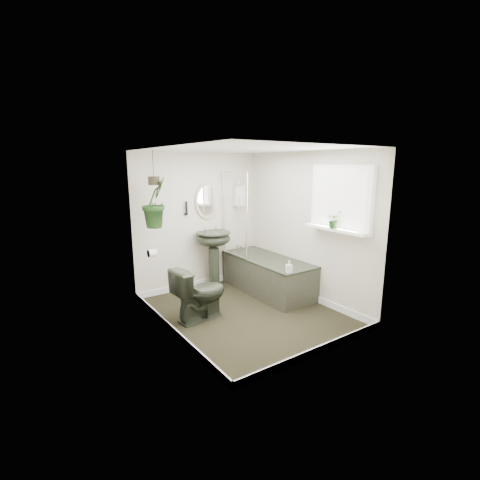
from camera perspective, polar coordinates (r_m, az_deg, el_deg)
floor at (r=5.16m, az=0.96°, el=-11.89°), size 2.30×2.80×0.02m
ceiling at (r=4.71m, az=1.07°, el=14.83°), size 2.30×2.80×0.02m
wall_back at (r=5.99m, az=-6.85°, el=3.04°), size 2.30×0.02×2.30m
wall_front at (r=3.77m, az=13.55°, el=-2.65°), size 2.30×0.02×2.30m
wall_left at (r=4.25m, az=-11.84°, el=-0.91°), size 0.02×2.80×2.30m
wall_right at (r=5.54m, az=10.84°, el=2.18°), size 0.02×2.80×2.30m
skirting at (r=5.13m, az=0.97°, el=-11.28°), size 2.30×2.80×0.10m
bathtub at (r=5.87m, az=4.53°, el=-5.73°), size 0.72×1.72×0.58m
bath_screen at (r=5.84m, az=-0.86°, el=4.20°), size 0.04×0.72×1.40m
shower_box at (r=6.29m, az=-0.12°, el=7.24°), size 0.20×0.10×0.35m
oval_mirror at (r=5.98m, az=-5.38°, el=6.45°), size 0.46×0.03×0.62m
wall_sconce at (r=5.80m, az=-8.77°, el=5.19°), size 0.04×0.04×0.22m
toilet_roll_holder at (r=4.96m, az=-14.22°, el=-2.10°), size 0.11×0.11×0.11m
window_recess at (r=4.96m, az=16.26°, el=6.58°), size 0.08×1.00×0.90m
window_sill at (r=4.96m, az=15.46°, el=1.73°), size 0.18×1.00×0.04m
window_blinds at (r=4.93m, az=15.92°, el=6.56°), size 0.01×0.86×0.76m
toilet at (r=4.84m, az=-6.58°, el=-8.61°), size 0.78×0.49×0.76m
pedestal_sink at (r=6.01m, az=-4.31°, el=-3.25°), size 0.67×0.60×1.00m
sill_plant at (r=4.90m, az=15.13°, el=3.27°), size 0.26×0.24×0.24m
hanging_plant at (r=5.14m, az=-13.79°, el=6.03°), size 0.51×0.49×0.73m
soap_bottle at (r=5.03m, az=8.05°, el=-4.37°), size 0.10×0.11×0.18m
hanging_pot at (r=5.12m, az=-13.96°, el=9.42°), size 0.16×0.16×0.12m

